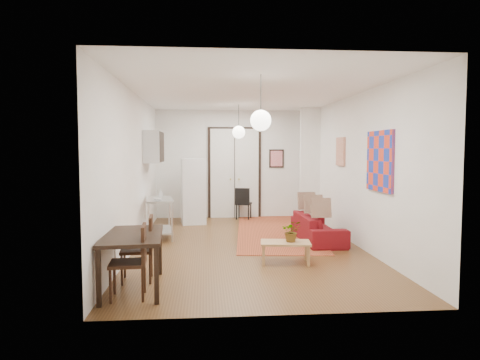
{
  "coord_description": "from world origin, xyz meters",
  "views": [
    {
      "loc": [
        -0.79,
        -8.07,
        1.83
      ],
      "look_at": [
        -0.12,
        0.18,
        1.25
      ],
      "focal_mm": 32.0,
      "sensor_mm": 36.0,
      "label": 1
    }
  ],
  "objects": [
    {
      "name": "black_side_chair",
      "position": [
        0.22,
        3.23,
        0.49
      ],
      "size": [
        0.48,
        0.48,
        0.84
      ],
      "rotation": [
        0.0,
        0.0,
        2.85
      ],
      "color": "black",
      "rests_on": "floor"
    },
    {
      "name": "floor",
      "position": [
        0.0,
        0.0,
        0.0
      ],
      "size": [
        7.0,
        7.0,
        0.0
      ],
      "primitive_type": "plane",
      "color": "brown",
      "rests_on": "ground"
    },
    {
      "name": "pendant_front",
      "position": [
        0.0,
        -2.0,
        2.25
      ],
      "size": [
        0.3,
        0.3,
        0.8
      ],
      "color": "white",
      "rests_on": "ceiling"
    },
    {
      "name": "bowl",
      "position": [
        -1.75,
        0.6,
        0.84
      ],
      "size": [
        0.24,
        0.24,
        0.05
      ],
      "primitive_type": "imported",
      "rotation": [
        0.0,
        0.0,
        0.3
      ],
      "color": "silver",
      "rests_on": "kitchen_counter"
    },
    {
      "name": "painting_abstract",
      "position": [
        2.08,
        0.8,
        1.8
      ],
      "size": [
        0.05,
        0.5,
        0.6
      ],
      "primitive_type": "cube",
      "color": "beige",
      "rests_on": "wall_right"
    },
    {
      "name": "wall_cabinet",
      "position": [
        -1.92,
        1.5,
        1.9
      ],
      "size": [
        0.35,
        1.0,
        0.7
      ],
      "primitive_type": "cube",
      "color": "silver",
      "rests_on": "wall_left"
    },
    {
      "name": "wall_right",
      "position": [
        2.1,
        0.0,
        1.45
      ],
      "size": [
        0.02,
        7.0,
        2.9
      ],
      "primitive_type": "cube",
      "color": "white",
      "rests_on": "floor"
    },
    {
      "name": "kitchen_counter",
      "position": [
        -1.75,
        0.9,
        0.51
      ],
      "size": [
        0.68,
        1.13,
        0.82
      ],
      "rotation": [
        0.0,
        0.0,
        0.14
      ],
      "color": "silver",
      "rests_on": "floor"
    },
    {
      "name": "sofa",
      "position": [
        1.47,
        0.32,
        0.27
      ],
      "size": [
        0.74,
        1.84,
        0.53
      ],
      "primitive_type": "imported",
      "rotation": [
        0.0,
        0.0,
        1.58
      ],
      "color": "maroon",
      "rests_on": "floor"
    },
    {
      "name": "dining_chair_far",
      "position": [
        -1.75,
        -2.71,
        0.52
      ],
      "size": [
        0.46,
        0.63,
        0.91
      ],
      "rotation": [
        0.0,
        0.0,
        -1.5
      ],
      "color": "#381F12",
      "rests_on": "floor"
    },
    {
      "name": "coffee_table",
      "position": [
        0.49,
        -1.34,
        0.31
      ],
      "size": [
        0.84,
        0.54,
        0.35
      ],
      "rotation": [
        0.0,
        0.0,
        -0.13
      ],
      "color": "tan",
      "rests_on": "floor"
    },
    {
      "name": "wall_left",
      "position": [
        -2.1,
        0.0,
        1.45
      ],
      "size": [
        0.02,
        7.0,
        2.9
      ],
      "primitive_type": "cube",
      "color": "white",
      "rests_on": "floor"
    },
    {
      "name": "dining_chair_near",
      "position": [
        -1.75,
        -2.01,
        0.52
      ],
      "size": [
        0.46,
        0.63,
        0.91
      ],
      "rotation": [
        0.0,
        0.0,
        -1.5
      ],
      "color": "#381F12",
      "rests_on": "floor"
    },
    {
      "name": "print_left",
      "position": [
        -2.07,
        2.0,
        1.95
      ],
      "size": [
        0.03,
        0.44,
        0.54
      ],
      "primitive_type": "cube",
      "color": "#A06842",
      "rests_on": "wall_left"
    },
    {
      "name": "double_doors",
      "position": [
        0.0,
        3.46,
        1.2
      ],
      "size": [
        1.44,
        0.06,
        2.5
      ],
      "primitive_type": "cube",
      "color": "white",
      "rests_on": "wall_back"
    },
    {
      "name": "kilim_rug",
      "position": [
        0.8,
        1.38,
        0.01
      ],
      "size": [
        2.12,
        4.69,
        0.01
      ],
      "primitive_type": "cube",
      "rotation": [
        0.0,
        0.0,
        -0.09
      ],
      "color": "#A8482A",
      "rests_on": "floor"
    },
    {
      "name": "wall_front",
      "position": [
        0.0,
        -3.5,
        1.45
      ],
      "size": [
        4.2,
        0.02,
        2.9
      ],
      "primitive_type": "cube",
      "color": "white",
      "rests_on": "floor"
    },
    {
      "name": "soap_bottle",
      "position": [
        -1.75,
        1.15,
        0.9
      ],
      "size": [
        0.1,
        0.1,
        0.17
      ],
      "primitive_type": "imported",
      "rotation": [
        0.0,
        0.0,
        0.3
      ],
      "color": "teal",
      "rests_on": "kitchen_counter"
    },
    {
      "name": "poster_back",
      "position": [
        1.15,
        3.47,
        1.6
      ],
      "size": [
        0.4,
        0.03,
        0.5
      ],
      "primitive_type": "cube",
      "color": "red",
      "rests_on": "wall_back"
    },
    {
      "name": "potted_plant",
      "position": [
        0.59,
        -1.34,
        0.52
      ],
      "size": [
        0.34,
        0.31,
        0.34
      ],
      "primitive_type": "imported",
      "rotation": [
        0.0,
        0.0,
        -0.13
      ],
      "color": "#2F5C29",
      "rests_on": "coffee_table"
    },
    {
      "name": "wall_back",
      "position": [
        0.0,
        3.5,
        1.45
      ],
      "size": [
        4.2,
        0.02,
        2.9
      ],
      "primitive_type": "cube",
      "color": "white",
      "rests_on": "floor"
    },
    {
      "name": "dining_table",
      "position": [
        -1.75,
        -2.45,
        0.65
      ],
      "size": [
        0.85,
        1.38,
        0.73
      ],
      "rotation": [
        0.0,
        0.0,
        0.07
      ],
      "color": "black",
      "rests_on": "floor"
    },
    {
      "name": "stub_partition",
      "position": [
        1.85,
        2.55,
        1.45
      ],
      "size": [
        0.5,
        0.1,
        2.9
      ],
      "primitive_type": "cube",
      "color": "white",
      "rests_on": "floor"
    },
    {
      "name": "ceiling",
      "position": [
        0.0,
        0.0,
        2.9
      ],
      "size": [
        4.2,
        7.0,
        0.02
      ],
      "primitive_type": "cube",
      "color": "white",
      "rests_on": "wall_back"
    },
    {
      "name": "pendant_back",
      "position": [
        0.0,
        2.0,
        2.25
      ],
      "size": [
        0.3,
        0.3,
        0.8
      ],
      "color": "white",
      "rests_on": "ceiling"
    },
    {
      "name": "painting_popart",
      "position": [
        2.08,
        -1.25,
        1.65
      ],
      "size": [
        0.05,
        1.0,
        1.0
      ],
      "primitive_type": "cube",
      "color": "red",
      "rests_on": "wall_right"
    },
    {
      "name": "fridge",
      "position": [
        -1.09,
        2.55,
        0.81
      ],
      "size": [
        0.65,
        0.65,
        1.63
      ],
      "primitive_type": "cube",
      "rotation": [
        0.0,
        0.0,
        0.14
      ],
      "color": "white",
      "rests_on": "floor"
    }
  ]
}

